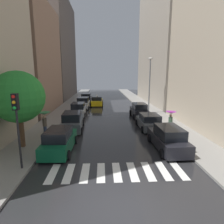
# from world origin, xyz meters

# --- Properties ---
(ground_plane) EXTENTS (28.00, 72.00, 0.04)m
(ground_plane) POSITION_xyz_m (0.00, 24.00, -0.02)
(ground_plane) COLOR #252527
(sidewalk_left) EXTENTS (3.00, 72.00, 0.15)m
(sidewalk_left) POSITION_xyz_m (-6.50, 24.00, 0.07)
(sidewalk_left) COLOR gray
(sidewalk_left) RESTS_ON ground
(sidewalk_right) EXTENTS (3.00, 72.00, 0.15)m
(sidewalk_right) POSITION_xyz_m (6.50, 24.00, 0.07)
(sidewalk_right) COLOR gray
(sidewalk_right) RESTS_ON ground
(crosswalk_stripes) EXTENTS (7.65, 2.20, 0.01)m
(crosswalk_stripes) POSITION_xyz_m (-0.00, 3.22, 0.01)
(crosswalk_stripes) COLOR silver
(crosswalk_stripes) RESTS_ON ground
(building_left_mid) EXTENTS (6.00, 12.87, 15.08)m
(building_left_mid) POSITION_xyz_m (-11.00, 21.93, 7.54)
(building_left_mid) COLOR #8C6B56
(building_left_mid) RESTS_ON ground
(building_left_far) EXTENTS (6.00, 19.61, 21.61)m
(building_left_far) POSITION_xyz_m (-11.00, 38.67, 10.80)
(building_left_far) COLOR #564C47
(building_left_far) RESTS_ON ground
(building_right_mid) EXTENTS (6.00, 20.56, 24.74)m
(building_right_mid) POSITION_xyz_m (11.00, 29.65, 12.37)
(building_right_mid) COLOR #9E9384
(building_right_mid) RESTS_ON ground
(parked_car_left_nearest) EXTENTS (2.09, 4.51, 1.69)m
(parked_car_left_nearest) POSITION_xyz_m (-3.87, 6.35, 0.79)
(parked_car_left_nearest) COLOR #0C4C2D
(parked_car_left_nearest) RESTS_ON ground
(parked_car_left_second) EXTENTS (2.25, 4.66, 1.83)m
(parked_car_left_second) POSITION_xyz_m (-3.75, 11.62, 0.85)
(parked_car_left_second) COLOR #474C51
(parked_car_left_second) RESTS_ON ground
(parked_car_left_third) EXTENTS (2.08, 4.47, 1.73)m
(parked_car_left_third) POSITION_xyz_m (-3.97, 18.29, 0.81)
(parked_car_left_third) COLOR #B2B7BF
(parked_car_left_third) RESTS_ON ground
(parked_car_left_fourth) EXTENTS (2.22, 4.21, 1.81)m
(parked_car_left_fourth) POSITION_xyz_m (-3.82, 23.68, 0.84)
(parked_car_left_fourth) COLOR #B2B7BF
(parked_car_left_fourth) RESTS_ON ground
(parked_car_left_fifth) EXTENTS (2.19, 4.29, 1.80)m
(parked_car_left_fifth) POSITION_xyz_m (-3.84, 29.84, 0.83)
(parked_car_left_fifth) COLOR black
(parked_car_left_fifth) RESTS_ON ground
(parked_car_right_nearest) EXTENTS (2.11, 4.70, 1.75)m
(parked_car_right_nearest) POSITION_xyz_m (4.00, 6.32, 0.82)
(parked_car_right_nearest) COLOR black
(parked_car_right_nearest) RESTS_ON ground
(parked_car_right_second) EXTENTS (2.23, 4.20, 1.54)m
(parked_car_right_second) POSITION_xyz_m (3.93, 11.62, 0.73)
(parked_car_right_second) COLOR #474C51
(parked_car_right_second) RESTS_ON ground
(parked_car_right_third) EXTENTS (2.04, 4.16, 1.79)m
(parked_car_right_third) POSITION_xyz_m (3.96, 17.05, 0.83)
(parked_car_right_third) COLOR black
(parked_car_right_third) RESTS_ON ground
(taxi_midroad) EXTENTS (2.10, 4.45, 1.81)m
(taxi_midroad) POSITION_xyz_m (-1.69, 26.50, 0.76)
(taxi_midroad) COLOR yellow
(taxi_midroad) RESTS_ON ground
(pedestrian_foreground) EXTENTS (1.07, 1.07, 2.10)m
(pedestrian_foreground) POSITION_xyz_m (-5.78, 9.50, 1.70)
(pedestrian_foreground) COLOR navy
(pedestrian_foreground) RESTS_ON sidewalk_left
(pedestrian_near_tree) EXTENTS (0.96, 0.96, 1.96)m
(pedestrian_near_tree) POSITION_xyz_m (5.47, 9.94, 1.55)
(pedestrian_near_tree) COLOR black
(pedestrian_near_tree) RESTS_ON sidewalk_right
(street_tree_left) EXTENTS (3.69, 3.69, 5.57)m
(street_tree_left) POSITION_xyz_m (-6.74, 7.07, 3.86)
(street_tree_left) COLOR #513823
(street_tree_left) RESTS_ON sidewalk_left
(traffic_light_left_corner) EXTENTS (0.30, 0.42, 4.30)m
(traffic_light_left_corner) POSITION_xyz_m (-5.45, 3.65, 3.29)
(traffic_light_left_corner) COLOR black
(traffic_light_left_corner) RESTS_ON sidewalk_left
(lamp_post_right) EXTENTS (0.60, 0.28, 7.40)m
(lamp_post_right) POSITION_xyz_m (5.55, 18.55, 4.39)
(lamp_post_right) COLOR #595B60
(lamp_post_right) RESTS_ON sidewalk_right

